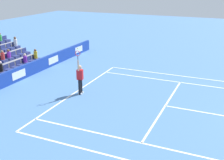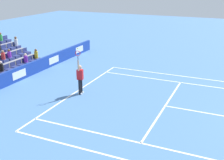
% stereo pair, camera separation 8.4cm
% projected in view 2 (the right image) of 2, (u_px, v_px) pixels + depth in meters
% --- Properties ---
extents(line_baseline, '(10.97, 0.10, 0.01)m').
position_uv_depth(line_baseline, '(78.00, 91.00, 17.71)').
color(line_baseline, white).
rests_on(line_baseline, ground).
extents(line_service, '(8.23, 0.10, 0.01)m').
position_uv_depth(line_service, '(165.00, 106.00, 15.60)').
color(line_service, white).
rests_on(line_service, ground).
extents(line_singles_sideline_left, '(0.10, 11.89, 0.01)m').
position_uv_depth(line_singles_sideline_left, '(151.00, 146.00, 11.88)').
color(line_singles_sideline_left, white).
rests_on(line_singles_sideline_left, ground).
extents(line_singles_sideline_right, '(0.10, 11.89, 0.01)m').
position_uv_depth(line_singles_sideline_right, '(187.00, 83.00, 18.97)').
color(line_singles_sideline_right, white).
rests_on(line_singles_sideline_right, ground).
extents(line_doubles_sideline_right, '(0.10, 11.89, 0.01)m').
position_uv_depth(line_doubles_sideline_right, '(191.00, 77.00, 20.15)').
color(line_doubles_sideline_right, white).
rests_on(line_doubles_sideline_right, ground).
extents(line_centre_mark, '(0.10, 0.20, 0.01)m').
position_uv_depth(line_centre_mark, '(79.00, 91.00, 17.68)').
color(line_centre_mark, white).
rests_on(line_centre_mark, ground).
extents(sponsor_barrier, '(20.02, 0.22, 0.94)m').
position_uv_depth(sponsor_barrier, '(18.00, 74.00, 19.34)').
color(sponsor_barrier, '#193899').
rests_on(sponsor_barrier, ground).
extents(tennis_player, '(0.53, 0.39, 2.85)m').
position_uv_depth(tennis_player, '(80.00, 78.00, 16.97)').
color(tennis_player, black).
rests_on(tennis_player, ground).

